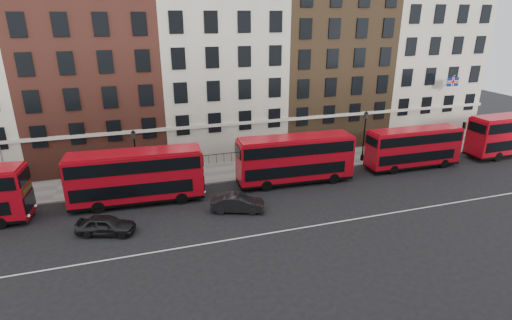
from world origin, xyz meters
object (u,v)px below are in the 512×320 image
object	(u,v)px
bus_b	(136,176)
traffic_light	(463,131)
bus_d	(413,147)
car_front	(238,203)
car_rear	(106,225)
bus_c	(295,158)

from	to	relation	value
bus_b	traffic_light	distance (m)	35.48
bus_d	traffic_light	world-z (taller)	bus_d
bus_d	car_front	world-z (taller)	bus_d
car_rear	car_front	xyz separation A→B (m)	(9.81, 0.54, 0.00)
car_rear	bus_d	bearing A→B (deg)	-63.14
bus_b	car_front	bearing A→B (deg)	-24.78
traffic_light	car_rear	bearing A→B (deg)	-169.36
bus_c	car_rear	size ratio (longest dim) A/B	2.64
bus_b	car_front	world-z (taller)	bus_b
car_front	traffic_light	distance (m)	28.75
bus_d	traffic_light	size ratio (longest dim) A/B	3.00
bus_d	traffic_light	distance (m)	9.03
bus_b	bus_d	world-z (taller)	bus_b
bus_b	car_rear	bearing A→B (deg)	-114.80
bus_c	traffic_light	world-z (taller)	bus_c
car_rear	bus_b	bearing A→B (deg)	-9.66
bus_d	traffic_light	bearing A→B (deg)	17.87
traffic_light	bus_c	bearing A→B (deg)	-173.03
bus_d	car_front	xyz separation A→B (m)	(-19.30, -3.93, -1.50)
bus_b	traffic_light	bearing A→B (deg)	7.25
bus_b	car_rear	distance (m)	5.33
car_rear	traffic_light	size ratio (longest dim) A/B	1.25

